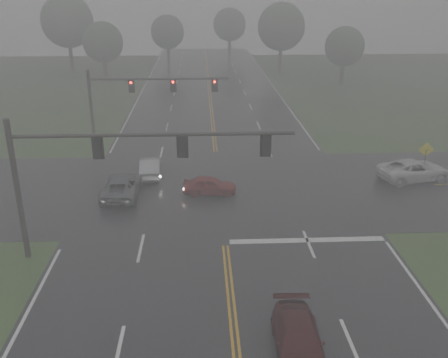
{
  "coord_description": "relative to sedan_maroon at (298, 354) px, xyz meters",
  "views": [
    {
      "loc": [
        -1.21,
        -9.47,
        13.12
      ],
      "look_at": [
        0.02,
        16.0,
        3.08
      ],
      "focal_mm": 40.0,
      "sensor_mm": 36.0,
      "label": 1
    }
  ],
  "objects": [
    {
      "name": "main_road",
      "position": [
        -2.31,
        14.47,
        0.0
      ],
      "size": [
        18.0,
        160.0,
        0.02
      ],
      "primitive_type": "cube",
      "color": "black",
      "rests_on": "ground"
    },
    {
      "name": "cross_street",
      "position": [
        -2.31,
        16.47,
        0.0
      ],
      "size": [
        120.0,
        14.0,
        0.02
      ],
      "primitive_type": "cube",
      "color": "black",
      "rests_on": "ground"
    },
    {
      "name": "stop_bar",
      "position": [
        2.19,
        8.87,
        0.0
      ],
      "size": [
        8.5,
        0.5,
        0.01
      ],
      "primitive_type": "cube",
      "color": "silver",
      "rests_on": "ground"
    },
    {
      "name": "sedan_maroon",
      "position": [
        0.0,
        0.0,
        0.0
      ],
      "size": [
        1.92,
        4.45,
        1.28
      ],
      "primitive_type": "imported",
      "rotation": [
        0.0,
        0.0,
        -0.03
      ],
      "color": "#3A0A0B",
      "rests_on": "ground"
    },
    {
      "name": "sedan_red",
      "position": [
        -2.99,
        15.62,
        0.0
      ],
      "size": [
        3.63,
        1.67,
        1.21
      ],
      "primitive_type": "imported",
      "rotation": [
        0.0,
        0.0,
        1.5
      ],
      "color": "maroon",
      "rests_on": "ground"
    },
    {
      "name": "sedan_silver",
      "position": [
        -7.22,
        19.16,
        0.0
      ],
      "size": [
        1.63,
        4.14,
        1.34
      ],
      "primitive_type": "imported",
      "rotation": [
        0.0,
        0.0,
        3.19
      ],
      "color": "#A4A8AC",
      "rests_on": "ground"
    },
    {
      "name": "car_grey",
      "position": [
        -8.77,
        15.57,
        0.0
      ],
      "size": [
        2.38,
        4.92,
        1.35
      ],
      "primitive_type": "imported",
      "rotation": [
        0.0,
        0.0,
        3.11
      ],
      "color": "#4D5054",
      "rests_on": "ground"
    },
    {
      "name": "pickup_white",
      "position": [
        11.58,
        17.5,
        0.0
      ],
      "size": [
        5.62,
        3.49,
        1.45
      ],
      "primitive_type": "imported",
      "rotation": [
        0.0,
        0.0,
        1.79
      ],
      "color": "silver",
      "rests_on": "ground"
    },
    {
      "name": "signal_gantry_near",
      "position": [
        -8.29,
        7.9,
        5.13
      ],
      "size": [
        13.63,
        0.32,
        7.27
      ],
      "color": "black",
      "rests_on": "ground"
    },
    {
      "name": "signal_gantry_far",
      "position": [
        -9.0,
        25.84,
        4.66
      ],
      "size": [
        11.47,
        0.34,
        6.65
      ],
      "color": "black",
      "rests_on": "ground"
    },
    {
      "name": "sign_diamond_east",
      "position": [
        12.55,
        18.1,
        1.75
      ],
      "size": [
        1.08,
        0.15,
        2.59
      ],
      "rotation": [
        0.0,
        0.0,
        -0.11
      ],
      "color": "black",
      "rests_on": "ground"
    },
    {
      "name": "tree_nw_a",
      "position": [
        -16.96,
        57.46,
        5.42
      ],
      "size": [
        5.62,
        5.62,
        8.25
      ],
      "color": "#372C24",
      "rests_on": "ground"
    },
    {
      "name": "tree_ne_a",
      "position": [
        8.94,
        63.14,
        6.94
      ],
      "size": [
        7.18,
        7.18,
        10.55
      ],
      "color": "#372C24",
      "rests_on": "ground"
    },
    {
      "name": "tree_n_mid",
      "position": [
        -8.84,
        72.49,
        5.44
      ],
      "size": [
        5.63,
        5.63,
        8.27
      ],
      "color": "#372C24",
      "rests_on": "ground"
    },
    {
      "name": "tree_e_near",
      "position": [
        16.09,
        53.31,
        5.14
      ],
      "size": [
        5.32,
        5.32,
        7.82
      ],
      "color": "#372C24",
      "rests_on": "ground"
    },
    {
      "name": "tree_nw_b",
      "position": [
        -23.6,
        65.66,
        7.66
      ],
      "size": [
        7.93,
        7.93,
        11.64
      ],
      "color": "#372C24",
      "rests_on": "ground"
    },
    {
      "name": "tree_n_far",
      "position": [
        2.21,
        81.81,
        5.89
      ],
      "size": [
        6.1,
        6.1,
        8.96
      ],
      "color": "#372C24",
      "rests_on": "ground"
    }
  ]
}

